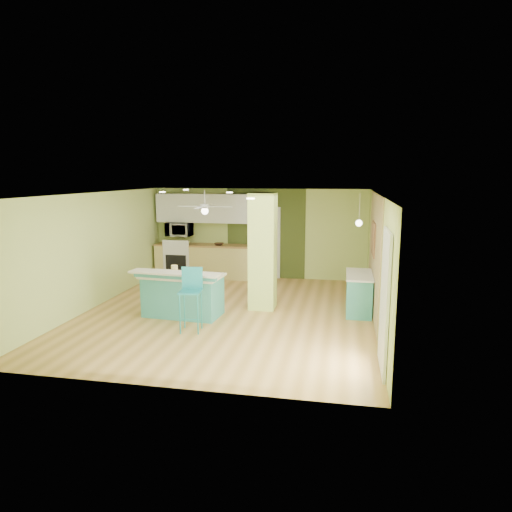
# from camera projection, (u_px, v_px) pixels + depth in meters

# --- Properties ---
(floor) EXTENTS (6.00, 7.00, 0.01)m
(floor) POSITION_uv_depth(u_px,v_px,m) (228.00, 313.00, 9.64)
(floor) COLOR #A37939
(floor) RESTS_ON ground
(ceiling) EXTENTS (6.00, 7.00, 0.01)m
(ceiling) POSITION_uv_depth(u_px,v_px,m) (227.00, 193.00, 9.20)
(ceiling) COLOR white
(ceiling) RESTS_ON wall_back
(wall_back) EXTENTS (6.00, 0.01, 2.50)m
(wall_back) POSITION_uv_depth(u_px,v_px,m) (259.00, 233.00, 12.81)
(wall_back) COLOR #B6CA6C
(wall_back) RESTS_ON floor
(wall_front) EXTENTS (6.00, 0.01, 2.50)m
(wall_front) POSITION_uv_depth(u_px,v_px,m) (161.00, 299.00, 6.04)
(wall_front) COLOR #B6CA6C
(wall_front) RESTS_ON floor
(wall_left) EXTENTS (0.01, 7.00, 2.50)m
(wall_left) POSITION_uv_depth(u_px,v_px,m) (95.00, 250.00, 9.99)
(wall_left) COLOR #B6CA6C
(wall_left) RESTS_ON floor
(wall_right) EXTENTS (0.01, 7.00, 2.50)m
(wall_right) POSITION_uv_depth(u_px,v_px,m) (377.00, 260.00, 8.86)
(wall_right) COLOR #B6CA6C
(wall_right) RESTS_ON floor
(wood_panel) EXTENTS (0.02, 3.40, 2.50)m
(wood_panel) POSITION_uv_depth(u_px,v_px,m) (375.00, 254.00, 9.44)
(wood_panel) COLOR #8F7B52
(wood_panel) RESTS_ON floor
(olive_accent) EXTENTS (2.20, 0.02, 2.50)m
(olive_accent) POSITION_uv_depth(u_px,v_px,m) (266.00, 234.00, 12.75)
(olive_accent) COLOR #3E4B1E
(olive_accent) RESTS_ON floor
(interior_door) EXTENTS (0.82, 0.05, 2.00)m
(interior_door) POSITION_uv_depth(u_px,v_px,m) (266.00, 243.00, 12.77)
(interior_door) COLOR silver
(interior_door) RESTS_ON floor
(french_door) EXTENTS (0.04, 1.08, 2.10)m
(french_door) POSITION_uv_depth(u_px,v_px,m) (385.00, 301.00, 6.67)
(french_door) COLOR silver
(french_door) RESTS_ON floor
(column) EXTENTS (0.55, 0.55, 2.50)m
(column) POSITION_uv_depth(u_px,v_px,m) (263.00, 252.00, 9.78)
(column) COLOR #C0DC66
(column) RESTS_ON floor
(kitchen_run) EXTENTS (3.25, 0.63, 0.94)m
(kitchen_run) POSITION_uv_depth(u_px,v_px,m) (212.00, 261.00, 12.90)
(kitchen_run) COLOR tan
(kitchen_run) RESTS_ON floor
(stove) EXTENTS (0.76, 0.66, 1.08)m
(stove) POSITION_uv_depth(u_px,v_px,m) (180.00, 260.00, 13.07)
(stove) COLOR silver
(stove) RESTS_ON floor
(upper_cabinets) EXTENTS (3.20, 0.34, 0.80)m
(upper_cabinets) POSITION_uv_depth(u_px,v_px,m) (212.00, 208.00, 12.75)
(upper_cabinets) COLOR silver
(upper_cabinets) RESTS_ON wall_back
(microwave) EXTENTS (0.70, 0.48, 0.39)m
(microwave) POSITION_uv_depth(u_px,v_px,m) (179.00, 229.00, 12.92)
(microwave) COLOR white
(microwave) RESTS_ON wall_back
(ceiling_fan) EXTENTS (1.41, 1.41, 0.61)m
(ceiling_fan) POSITION_uv_depth(u_px,v_px,m) (205.00, 207.00, 11.42)
(ceiling_fan) COLOR silver
(ceiling_fan) RESTS_ON ceiling
(pendant_lamp) EXTENTS (0.14, 0.14, 0.69)m
(pendant_lamp) POSITION_uv_depth(u_px,v_px,m) (359.00, 223.00, 9.54)
(pendant_lamp) COLOR white
(pendant_lamp) RESTS_ON ceiling
(wall_decor) EXTENTS (0.03, 0.90, 0.70)m
(wall_decor) POSITION_uv_depth(u_px,v_px,m) (374.00, 239.00, 9.58)
(wall_decor) COLOR brown
(wall_decor) RESTS_ON wood_panel
(peninsula) EXTENTS (1.87, 1.11, 0.99)m
(peninsula) POSITION_uv_depth(u_px,v_px,m) (183.00, 294.00, 9.38)
(peninsula) COLOR teal
(peninsula) RESTS_ON floor
(bar_stool) EXTENTS (0.43, 0.43, 1.19)m
(bar_stool) POSITION_uv_depth(u_px,v_px,m) (191.00, 289.00, 8.44)
(bar_stool) COLOR teal
(bar_stool) RESTS_ON floor
(side_counter) EXTENTS (0.54, 1.28, 0.82)m
(side_counter) POSITION_uv_depth(u_px,v_px,m) (359.00, 293.00, 9.64)
(side_counter) COLOR teal
(side_counter) RESTS_ON floor
(fruit_bowl) EXTENTS (0.28, 0.28, 0.07)m
(fruit_bowl) POSITION_uv_depth(u_px,v_px,m) (219.00, 244.00, 12.68)
(fruit_bowl) COLOR #382317
(fruit_bowl) RESTS_ON kitchen_run
(canister) EXTENTS (0.14, 0.14, 0.19)m
(canister) POSITION_uv_depth(u_px,v_px,m) (174.00, 270.00, 9.36)
(canister) COLOR yellow
(canister) RESTS_ON peninsula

